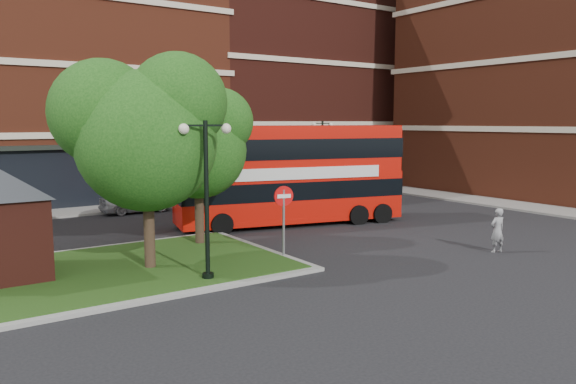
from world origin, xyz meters
TOP-DOWN VIEW (x-y plane):
  - ground at (0.00, 0.00)m, footprint 120.00×120.00m
  - pavement_far at (0.00, 16.50)m, footprint 44.00×3.00m
  - pavement_side at (16.50, 2.00)m, footprint 3.00×28.00m
  - terrace_far_right at (14.00, 24.00)m, footprint 18.00×12.00m
  - traffic_island at (-8.00, 3.00)m, footprint 12.60×7.60m
  - tree_island_west at (-6.60, 2.58)m, footprint 5.40×4.71m
  - tree_island_east at (-3.58, 5.06)m, footprint 4.46×3.90m
  - lamp_island at (-5.50, 0.20)m, footprint 1.72×0.36m
  - lamp_far_left at (2.00, 14.50)m, footprint 1.72×0.36m
  - lamp_far_right at (10.00, 14.50)m, footprint 1.72×0.36m
  - bus at (2.25, 6.98)m, footprint 11.25×4.91m
  - woman at (5.43, -2.34)m, footprint 0.69×0.52m
  - car_silver at (-2.78, 14.63)m, footprint 3.80×1.56m
  - car_white at (7.80, 16.00)m, footprint 4.63×1.70m
  - no_entry_sign at (-1.80, 1.50)m, footprint 0.73×0.22m

SIDE VIEW (x-z plane):
  - ground at x=0.00m, z-range 0.00..0.00m
  - pavement_far at x=0.00m, z-range 0.00..0.12m
  - pavement_side at x=16.50m, z-range 0.00..0.12m
  - traffic_island at x=-8.00m, z-range -0.01..0.14m
  - car_silver at x=-2.78m, z-range 0.00..1.29m
  - car_white at x=7.80m, z-range 0.00..1.51m
  - woman at x=5.43m, z-range 0.00..1.70m
  - no_entry_sign at x=-1.80m, z-range 0.57..3.22m
  - bus at x=2.25m, z-range 0.65..4.84m
  - lamp_island at x=-5.50m, z-range 0.33..5.33m
  - lamp_far_left at x=2.00m, z-range 0.33..5.33m
  - lamp_far_right at x=10.00m, z-range 0.33..5.33m
  - tree_island_east at x=-3.58m, z-range 1.10..7.39m
  - tree_island_west at x=-6.60m, z-range 1.19..8.40m
  - terrace_far_right at x=14.00m, z-range 0.00..16.00m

